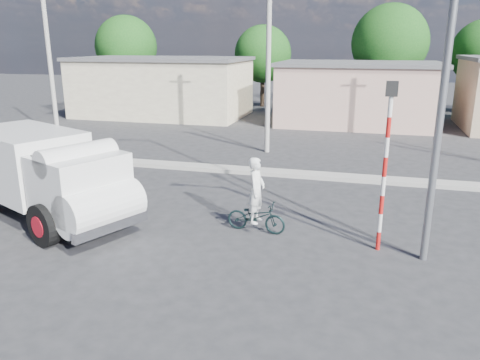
% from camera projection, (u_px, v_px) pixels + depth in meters
% --- Properties ---
extents(ground_plane, '(120.00, 120.00, 0.00)m').
position_uv_depth(ground_plane, '(246.00, 260.00, 11.73)').
color(ground_plane, '#2B2B2D').
rests_on(ground_plane, ground).
extents(median, '(40.00, 0.80, 0.16)m').
position_uv_depth(median, '(294.00, 174.00, 19.11)').
color(median, '#99968E').
rests_on(median, ground).
extents(truck, '(6.77, 4.73, 2.64)m').
position_uv_depth(truck, '(47.00, 174.00, 13.97)').
color(truck, black).
rests_on(truck, ground).
extents(bicycle, '(1.78, 0.77, 0.91)m').
position_uv_depth(bicycle, '(256.00, 217.00, 13.36)').
color(bicycle, black).
rests_on(bicycle, ground).
extents(cyclist, '(0.52, 0.73, 1.89)m').
position_uv_depth(cyclist, '(256.00, 200.00, 13.22)').
color(cyclist, white).
rests_on(cyclist, ground).
extents(traffic_pole, '(0.28, 0.18, 4.36)m').
position_uv_depth(traffic_pole, '(386.00, 153.00, 11.58)').
color(traffic_pole, red).
rests_on(traffic_pole, ground).
extents(streetlight, '(2.34, 0.22, 9.00)m').
position_uv_depth(streetlight, '(440.00, 55.00, 10.40)').
color(streetlight, slate).
rests_on(streetlight, ground).
extents(building_row, '(37.80, 7.30, 4.44)m').
position_uv_depth(building_row, '(344.00, 91.00, 31.23)').
color(building_row, '#C7B697').
rests_on(building_row, ground).
extents(tree_row, '(34.13, 7.32, 8.10)m').
position_uv_depth(tree_row, '(307.00, 48.00, 37.44)').
color(tree_row, '#38281E').
rests_on(tree_row, ground).
extents(utility_poles, '(35.40, 0.24, 8.00)m').
position_uv_depth(utility_poles, '(383.00, 70.00, 20.88)').
color(utility_poles, '#99968E').
rests_on(utility_poles, ground).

